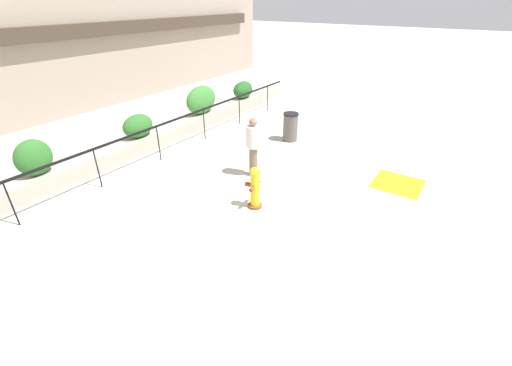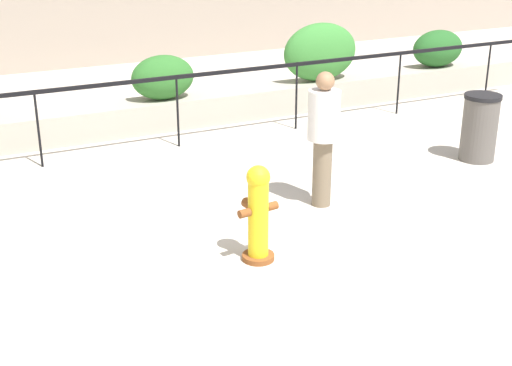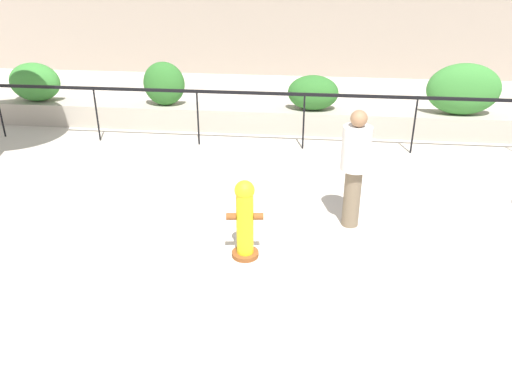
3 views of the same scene
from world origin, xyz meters
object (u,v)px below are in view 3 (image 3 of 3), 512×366
hedge_bush_0 (35,82)px  hedge_bush_3 (464,89)px  hedge_bush_2 (313,93)px  hedge_bush_1 (164,84)px  fire_hydrant (245,219)px  pedestrian (355,162)px

hedge_bush_0 → hedge_bush_3: (9.44, 0.00, 0.10)m
hedge_bush_2 → hedge_bush_3: 3.11m
hedge_bush_1 → hedge_bush_2: hedge_bush_1 is taller
hedge_bush_1 → hedge_bush_2: (3.30, 0.00, -0.11)m
hedge_bush_2 → fire_hydrant: (-0.79, -5.16, -0.33)m
hedge_bush_0 → fire_hydrant: hedge_bush_0 is taller
hedge_bush_0 → hedge_bush_1: (3.04, 0.00, 0.04)m
hedge_bush_0 → hedge_bush_1: 3.04m
hedge_bush_0 → hedge_bush_2: (6.33, 0.00, -0.06)m
hedge_bush_1 → pedestrian: 5.71m
hedge_bush_2 → pedestrian: bearing=-81.6°
hedge_bush_1 → pedestrian: size_ratio=0.56×
hedge_bush_1 → hedge_bush_3: (6.41, 0.00, 0.06)m
hedge_bush_1 → hedge_bush_3: 6.41m
hedge_bush_0 → hedge_bush_3: 9.44m
hedge_bush_2 → pedestrian: 4.21m
hedge_bush_3 → hedge_bush_1: bearing=180.0°
hedge_bush_3 → fire_hydrant: 6.49m
hedge_bush_2 → hedge_bush_3: bearing=0.0°
hedge_bush_1 → hedge_bush_3: hedge_bush_3 is taller
hedge_bush_2 → fire_hydrant: size_ratio=1.01×
hedge_bush_3 → hedge_bush_0: bearing=180.0°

